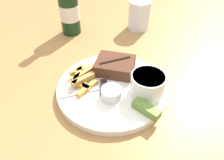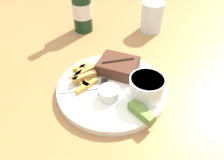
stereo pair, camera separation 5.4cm
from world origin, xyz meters
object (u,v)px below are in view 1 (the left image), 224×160
dinner_plate (112,88)px  fork_utensil (84,92)px  steak_portion (115,66)px  knife_utensil (104,78)px  coleslaw_cup (148,84)px  beer_bottle (69,11)px  drinking_glass (139,15)px  dipping_sauce_cup (111,93)px  pickle_spear (146,109)px

dinner_plate → fork_utensil: fork_utensil is taller
steak_portion → knife_utensil: 0.05m
coleslaw_cup → beer_bottle: size_ratio=0.37×
beer_bottle → drinking_glass: (0.25, -0.00, -0.03)m
dinner_plate → dipping_sauce_cup: (-0.01, -0.04, 0.02)m
drinking_glass → pickle_spear: bearing=-100.5°
steak_portion → pickle_spear: bearing=-72.7°
pickle_spear → beer_bottle: size_ratio=0.29×
dinner_plate → knife_utensil: knife_utensil is taller
coleslaw_cup → dipping_sauce_cup: size_ratio=1.69×
drinking_glass → coleslaw_cup: bearing=-99.7°
dinner_plate → steak_portion: size_ratio=2.25×
drinking_glass → knife_utensil: bearing=-118.8°
steak_portion → drinking_glass: size_ratio=1.21×
steak_portion → pickle_spear: 0.16m
dinner_plate → dipping_sauce_cup: 0.05m
coleslaw_cup → knife_utensil: (-0.10, 0.07, -0.03)m
dinner_plate → drinking_glass: bearing=66.3°
steak_portion → drinking_glass: 0.29m
dinner_plate → beer_bottle: bearing=107.8°
pickle_spear → dipping_sauce_cup: bearing=142.1°
steak_portion → coleslaw_cup: 0.12m
beer_bottle → drinking_glass: beer_bottle is taller
dinner_plate → steak_portion: bearing=74.7°
knife_utensil → dipping_sauce_cup: bearing=-165.5°
pickle_spear → fork_utensil: (-0.14, 0.08, -0.01)m
pickle_spear → drinking_glass: bearing=79.5°
fork_utensil → knife_utensil: size_ratio=0.81×
steak_portion → dipping_sauce_cup: 0.10m
beer_bottle → drinking_glass: bearing=-0.3°
fork_utensil → pickle_spear: bearing=-41.4°
coleslaw_cup → dinner_plate: bearing=155.7°
dipping_sauce_cup → drinking_glass: (0.15, 0.36, 0.02)m
pickle_spear → knife_utensil: 0.15m
dinner_plate → pickle_spear: pickle_spear is taller
dinner_plate → steak_portion: (0.02, 0.06, 0.03)m
knife_utensil → fork_utensil: bearing=135.0°
coleslaw_cup → drinking_glass: drinking_glass is taller
fork_utensil → drinking_glass: (0.21, 0.34, 0.03)m
dipping_sauce_cup → drinking_glass: size_ratio=0.48×
beer_bottle → drinking_glass: size_ratio=2.18×
dinner_plate → drinking_glass: size_ratio=2.71×
steak_portion → coleslaw_cup: coleslaw_cup is taller
fork_utensil → beer_bottle: bearing=85.0°
pickle_spear → drinking_glass: (0.08, 0.42, 0.02)m
dinner_plate → fork_utensil: size_ratio=2.08×
fork_utensil → drinking_glass: drinking_glass is taller
steak_portion → drinking_glass: (0.13, 0.26, 0.02)m
steak_portion → drinking_glass: drinking_glass is taller
steak_portion → fork_utensil: size_ratio=0.93×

